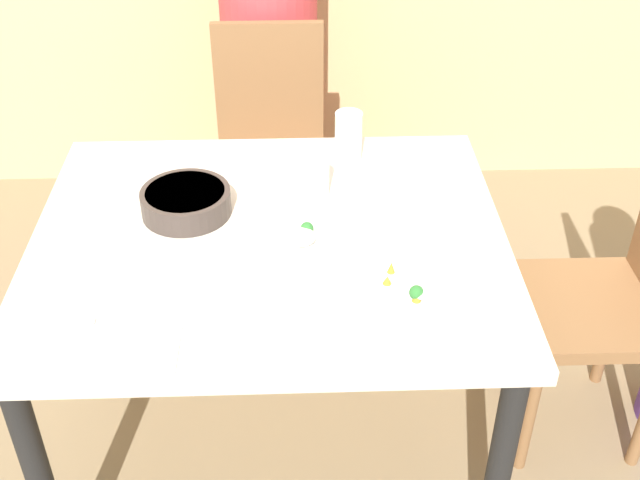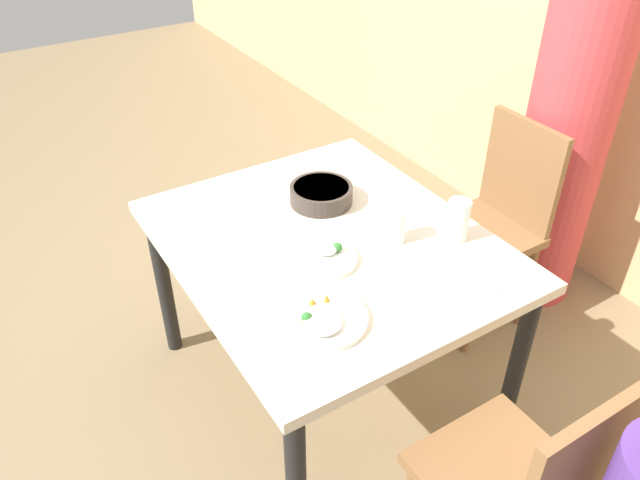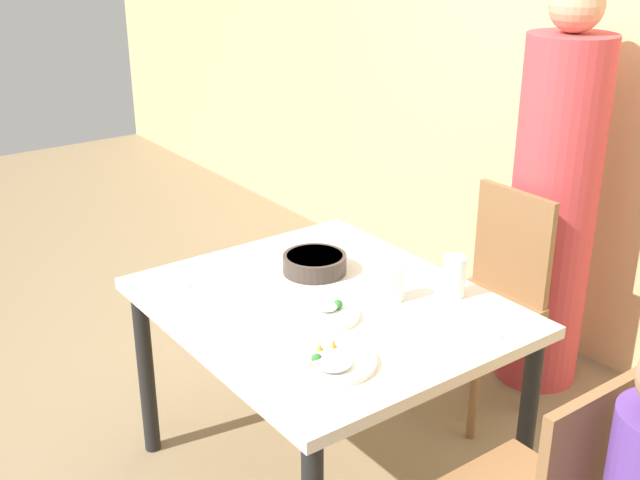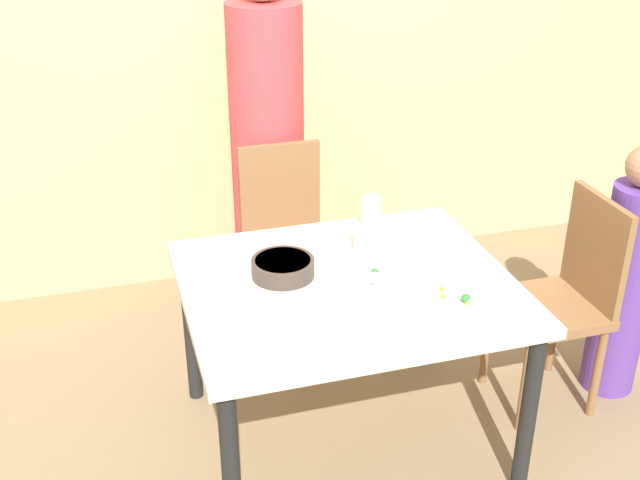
{
  "view_description": "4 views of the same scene",
  "coord_description": "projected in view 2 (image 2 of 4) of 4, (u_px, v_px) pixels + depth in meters",
  "views": [
    {
      "loc": [
        0.07,
        -1.64,
        1.88
      ],
      "look_at": [
        0.12,
        -0.08,
        0.76
      ],
      "focal_mm": 45.0,
      "sensor_mm": 36.0,
      "label": 1
    },
    {
      "loc": [
        1.45,
        -0.93,
        1.95
      ],
      "look_at": [
        0.11,
        -0.1,
        0.82
      ],
      "focal_mm": 35.0,
      "sensor_mm": 36.0,
      "label": 2
    },
    {
      "loc": [
        1.93,
        -1.44,
        1.94
      ],
      "look_at": [
        0.0,
        -0.03,
        0.95
      ],
      "focal_mm": 45.0,
      "sensor_mm": 36.0,
      "label": 3
    },
    {
      "loc": [
        -0.81,
        -2.39,
        2.17
      ],
      "look_at": [
        -0.09,
        0.06,
        0.88
      ],
      "focal_mm": 45.0,
      "sensor_mm": 36.0,
      "label": 4
    }
  ],
  "objects": [
    {
      "name": "ground_plane",
      "position": [
        326.0,
        384.0,
        2.54
      ],
      "size": [
        10.0,
        10.0,
        0.0
      ],
      "primitive_type": "plane",
      "color": "#847051"
    },
    {
      "name": "dining_table",
      "position": [
        328.0,
        258.0,
        2.16
      ],
      "size": [
        1.19,
        1.0,
        0.72
      ],
      "color": "beige",
      "rests_on": "ground_plane"
    },
    {
      "name": "chair_adult_spot",
      "position": [
        494.0,
        219.0,
        2.62
      ],
      "size": [
        0.4,
        0.4,
        0.92
      ],
      "color": "brown",
      "rests_on": "ground_plane"
    },
    {
      "name": "person_adult",
      "position": [
        566.0,
        136.0,
        2.6
      ],
      "size": [
        0.35,
        0.35,
        1.72
      ],
      "color": "#C63D42",
      "rests_on": "ground_plane"
    },
    {
      "name": "bowl_curry",
      "position": [
        321.0,
        194.0,
        2.29
      ],
      "size": [
        0.23,
        0.23,
        0.07
      ],
      "color": "#3D332D",
      "rests_on": "dining_table"
    },
    {
      "name": "plate_rice_adult",
      "position": [
        326.0,
        257.0,
        2.01
      ],
      "size": [
        0.21,
        0.21,
        0.05
      ],
      "color": "white",
      "rests_on": "dining_table"
    },
    {
      "name": "plate_rice_child",
      "position": [
        322.0,
        319.0,
        1.77
      ],
      "size": [
        0.26,
        0.26,
        0.05
      ],
      "color": "white",
      "rests_on": "dining_table"
    },
    {
      "name": "glass_water_tall",
      "position": [
        458.0,
        220.0,
        2.08
      ],
      "size": [
        0.08,
        0.08,
        0.15
      ],
      "color": "silver",
      "rests_on": "dining_table"
    },
    {
      "name": "glass_water_short",
      "position": [
        396.0,
        225.0,
        2.08
      ],
      "size": [
        0.07,
        0.07,
        0.12
      ],
      "color": "silver",
      "rests_on": "dining_table"
    },
    {
      "name": "napkin_folded",
      "position": [
        185.0,
        239.0,
        2.11
      ],
      "size": [
        0.14,
        0.14,
        0.01
      ],
      "color": "white",
      "rests_on": "dining_table"
    },
    {
      "name": "fork_steel",
      "position": [
        480.0,
        279.0,
        1.94
      ],
      "size": [
        0.18,
        0.03,
        0.01
      ],
      "color": "silver",
      "rests_on": "dining_table"
    },
    {
      "name": "spoon_steel",
      "position": [
        188.0,
        204.0,
        2.3
      ],
      "size": [
        0.18,
        0.02,
        0.01
      ],
      "color": "silver",
      "rests_on": "dining_table"
    }
  ]
}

